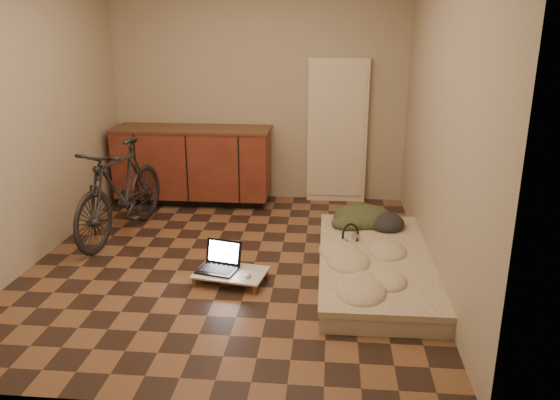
# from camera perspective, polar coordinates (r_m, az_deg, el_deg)

# --- Properties ---
(room_shell) EXTENTS (3.50, 4.00, 2.60)m
(room_shell) POSITION_cam_1_polar(r_m,az_deg,el_deg) (4.65, -5.56, 8.46)
(room_shell) COLOR brown
(room_shell) RESTS_ON ground
(cabinets) EXTENTS (1.84, 0.62, 0.91)m
(cabinets) POSITION_cam_1_polar(r_m,az_deg,el_deg) (6.61, -9.02, 3.70)
(cabinets) COLOR black
(cabinets) RESTS_ON ground
(appliance_panel) EXTENTS (0.70, 0.10, 1.70)m
(appliance_panel) POSITION_cam_1_polar(r_m,az_deg,el_deg) (6.56, 6.00, 7.13)
(appliance_panel) COLOR beige
(appliance_panel) RESTS_ON ground
(bicycle) EXTENTS (0.76, 1.70, 1.06)m
(bicycle) POSITION_cam_1_polar(r_m,az_deg,el_deg) (5.65, -16.37, 1.47)
(bicycle) COLOR black
(bicycle) RESTS_ON ground
(futon) EXTENTS (1.00, 2.06, 0.18)m
(futon) POSITION_cam_1_polar(r_m,az_deg,el_deg) (4.79, 10.09, -6.64)
(futon) COLOR #B6A891
(futon) RESTS_ON ground
(clothing_pile) EXTENTS (0.63, 0.53, 0.25)m
(clothing_pile) POSITION_cam_1_polar(r_m,az_deg,el_deg) (5.44, 9.29, -1.18)
(clothing_pile) COLOR #363F25
(clothing_pile) RESTS_ON futon
(headphones) EXTENTS (0.33, 0.33, 0.16)m
(headphones) POSITION_cam_1_polar(r_m,az_deg,el_deg) (4.95, 7.38, -3.59)
(headphones) COLOR black
(headphones) RESTS_ON futon
(lap_desk) EXTENTS (0.63, 0.47, 0.10)m
(lap_desk) POSITION_cam_1_polar(r_m,az_deg,el_deg) (4.59, -5.15, -7.59)
(lap_desk) COLOR brown
(lap_desk) RESTS_ON ground
(laptop) EXTENTS (0.37, 0.35, 0.22)m
(laptop) POSITION_cam_1_polar(r_m,az_deg,el_deg) (4.63, -6.32, -6.58)
(laptop) COLOR black
(laptop) RESTS_ON lap_desk
(mouse) EXTENTS (0.05, 0.09, 0.03)m
(mouse) POSITION_cam_1_polar(r_m,az_deg,el_deg) (4.48, -3.39, -7.85)
(mouse) COLOR silver
(mouse) RESTS_ON lap_desk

